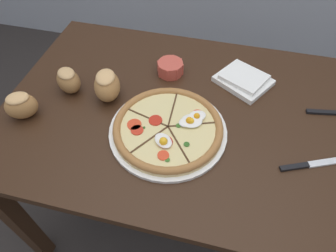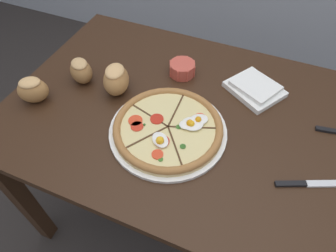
{
  "view_description": "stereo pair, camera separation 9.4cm",
  "coord_description": "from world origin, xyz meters",
  "px_view_note": "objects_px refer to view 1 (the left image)",
  "views": [
    {
      "loc": [
        0.06,
        -0.69,
        1.52
      ],
      "look_at": [
        -0.08,
        -0.11,
        0.8
      ],
      "focal_mm": 32.0,
      "sensor_mm": 36.0,
      "label": 1
    },
    {
      "loc": [
        0.15,
        -0.66,
        1.52
      ],
      "look_at": [
        -0.08,
        -0.11,
        0.8
      ],
      "focal_mm": 32.0,
      "sensor_mm": 36.0,
      "label": 2
    }
  ],
  "objects_px": {
    "dining_table": "(196,132)",
    "ramekin_bowl": "(170,68)",
    "bread_piece_far": "(21,105)",
    "napkin_folded": "(244,79)",
    "bread_piece_near": "(68,80)",
    "pizza": "(168,128)",
    "knife_spare": "(313,164)",
    "bread_piece_mid": "(107,84)"
  },
  "relations": [
    {
      "from": "bread_piece_mid",
      "to": "bread_piece_far",
      "type": "distance_m",
      "value": 0.29
    },
    {
      "from": "pizza",
      "to": "knife_spare",
      "type": "height_order",
      "value": "pizza"
    },
    {
      "from": "bread_piece_near",
      "to": "bread_piece_far",
      "type": "relative_size",
      "value": 0.98
    },
    {
      "from": "ramekin_bowl",
      "to": "bread_piece_far",
      "type": "distance_m",
      "value": 0.54
    },
    {
      "from": "napkin_folded",
      "to": "bread_piece_mid",
      "type": "bearing_deg",
      "value": -158.05
    },
    {
      "from": "bread_piece_near",
      "to": "bread_piece_mid",
      "type": "bearing_deg",
      "value": 1.3
    },
    {
      "from": "ramekin_bowl",
      "to": "napkin_folded",
      "type": "xyz_separation_m",
      "value": [
        0.28,
        0.01,
        -0.01
      ]
    },
    {
      "from": "dining_table",
      "to": "bread_piece_mid",
      "type": "bearing_deg",
      "value": 179.24
    },
    {
      "from": "dining_table",
      "to": "bread_piece_mid",
      "type": "xyz_separation_m",
      "value": [
        -0.32,
        0.0,
        0.16
      ]
    },
    {
      "from": "knife_spare",
      "to": "napkin_folded",
      "type": "bearing_deg",
      "value": 102.75
    },
    {
      "from": "bread_piece_near",
      "to": "pizza",
      "type": "bearing_deg",
      "value": -15.44
    },
    {
      "from": "bread_piece_near",
      "to": "bread_piece_mid",
      "type": "distance_m",
      "value": 0.15
    },
    {
      "from": "napkin_folded",
      "to": "bread_piece_far",
      "type": "bearing_deg",
      "value": -154.07
    },
    {
      "from": "bread_piece_far",
      "to": "ramekin_bowl",
      "type": "bearing_deg",
      "value": 37.94
    },
    {
      "from": "bread_piece_near",
      "to": "bread_piece_mid",
      "type": "height_order",
      "value": "bread_piece_mid"
    },
    {
      "from": "ramekin_bowl",
      "to": "bread_piece_near",
      "type": "distance_m",
      "value": 0.37
    },
    {
      "from": "ramekin_bowl",
      "to": "bread_piece_far",
      "type": "bearing_deg",
      "value": -142.06
    },
    {
      "from": "dining_table",
      "to": "ramekin_bowl",
      "type": "bearing_deg",
      "value": 128.75
    },
    {
      "from": "ramekin_bowl",
      "to": "bread_piece_far",
      "type": "xyz_separation_m",
      "value": [
        -0.42,
        -0.33,
        0.02
      ]
    },
    {
      "from": "knife_spare",
      "to": "pizza",
      "type": "bearing_deg",
      "value": 154.1
    },
    {
      "from": "bread_piece_mid",
      "to": "knife_spare",
      "type": "bearing_deg",
      "value": -10.77
    },
    {
      "from": "bread_piece_mid",
      "to": "bread_piece_far",
      "type": "xyz_separation_m",
      "value": [
        -0.24,
        -0.16,
        -0.01
      ]
    },
    {
      "from": "napkin_folded",
      "to": "bread_piece_near",
      "type": "height_order",
      "value": "bread_piece_near"
    },
    {
      "from": "napkin_folded",
      "to": "bread_piece_near",
      "type": "bearing_deg",
      "value": -162.75
    },
    {
      "from": "pizza",
      "to": "bread_piece_near",
      "type": "height_order",
      "value": "bread_piece_near"
    },
    {
      "from": "napkin_folded",
      "to": "bread_piece_mid",
      "type": "relative_size",
      "value": 1.68
    },
    {
      "from": "pizza",
      "to": "dining_table",
      "type": "bearing_deg",
      "value": 53.0
    },
    {
      "from": "bread_piece_mid",
      "to": "bread_piece_far",
      "type": "bearing_deg",
      "value": -147.22
    },
    {
      "from": "pizza",
      "to": "ramekin_bowl",
      "type": "distance_m",
      "value": 0.29
    },
    {
      "from": "pizza",
      "to": "bread_piece_mid",
      "type": "height_order",
      "value": "bread_piece_mid"
    },
    {
      "from": "dining_table",
      "to": "bread_piece_far",
      "type": "height_order",
      "value": "bread_piece_far"
    },
    {
      "from": "bread_piece_far",
      "to": "pizza",
      "type": "bearing_deg",
      "value": 5.23
    },
    {
      "from": "pizza",
      "to": "knife_spare",
      "type": "xyz_separation_m",
      "value": [
        0.44,
        -0.02,
        -0.02
      ]
    },
    {
      "from": "bread_piece_mid",
      "to": "bread_piece_far",
      "type": "relative_size",
      "value": 1.09
    },
    {
      "from": "dining_table",
      "to": "ramekin_bowl",
      "type": "height_order",
      "value": "ramekin_bowl"
    },
    {
      "from": "dining_table",
      "to": "bread_piece_mid",
      "type": "relative_size",
      "value": 9.73
    },
    {
      "from": "bread_piece_near",
      "to": "bread_piece_far",
      "type": "bearing_deg",
      "value": -121.88
    },
    {
      "from": "dining_table",
      "to": "napkin_folded",
      "type": "height_order",
      "value": "napkin_folded"
    },
    {
      "from": "bread_piece_mid",
      "to": "knife_spare",
      "type": "relative_size",
      "value": 0.7
    },
    {
      "from": "ramekin_bowl",
      "to": "bread_piece_mid",
      "type": "distance_m",
      "value": 0.25
    },
    {
      "from": "knife_spare",
      "to": "bread_piece_mid",
      "type": "bearing_deg",
      "value": 145.85
    },
    {
      "from": "bread_piece_near",
      "to": "knife_spare",
      "type": "relative_size",
      "value": 0.63
    }
  ]
}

